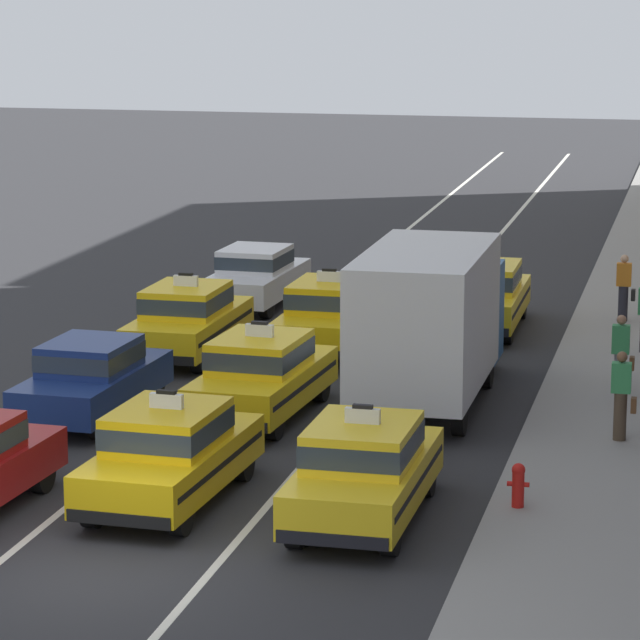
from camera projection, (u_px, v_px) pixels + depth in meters
name	position (u px, v px, depth m)	size (l,w,h in m)	color
ground_plane	(99.00, 572.00, 25.15)	(160.00, 160.00, 0.00)	#2B2B2D
lane_stripe_left_center	(310.00, 309.00, 44.59)	(0.14, 80.00, 0.01)	silver
lane_stripe_center_right	(431.00, 315.00, 43.87)	(0.14, 80.00, 0.01)	silver
sedan_left_second	(92.00, 377.00, 33.58)	(1.96, 4.38, 1.58)	black
taxi_left_third	(188.00, 319.00, 38.97)	(1.87, 4.58, 1.96)	black
sedan_left_fourth	(256.00, 275.00, 44.74)	(1.95, 4.37, 1.58)	black
taxi_center_nearest	(170.00, 452.00, 28.20)	(2.03, 4.64, 1.96)	black
taxi_center_second	(262.00, 374.00, 33.65)	(2.08, 4.66, 1.96)	black
taxi_center_third	(330.00, 314.00, 39.51)	(1.88, 4.59, 1.96)	black
taxi_right_nearest	(364.00, 469.00, 27.27)	(1.86, 4.57, 1.96)	black
box_truck_right_second	(431.00, 317.00, 34.66)	(2.31, 6.97, 3.27)	black
taxi_right_third	(484.00, 295.00, 41.88)	(1.86, 4.58, 1.96)	black
pedestrian_near_crosswalk	(621.00, 353.00, 35.16)	(0.47, 0.24, 1.60)	slate
pedestrian_mid_block	(624.00, 288.00, 42.22)	(0.47, 0.24, 1.66)	#23232D
pedestrian_trailing	(621.00, 396.00, 31.49)	(0.47, 0.24, 1.67)	#473828
fire_hydrant	(518.00, 483.00, 27.64)	(0.36, 0.22, 0.73)	red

